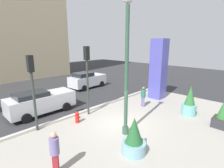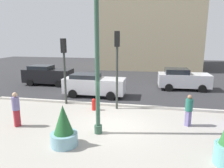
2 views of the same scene
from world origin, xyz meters
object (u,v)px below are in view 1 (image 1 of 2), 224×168
(car_curb_east, at_px, (87,80))
(art_pillar_blue, at_px, (158,69))
(lamp_post, at_px, (126,73))
(car_far_lane, at_px, (41,102))
(potted_plant_curbside, at_px, (190,103))
(potted_plant_mid_plaza, at_px, (134,139))
(fire_hydrant, at_px, (77,117))
(pedestrian_on_sidewalk, at_px, (55,151))
(potted_plant_near_right, at_px, (222,116))
(traffic_light_far_side, at_px, (87,70))
(pedestrian_crossing, at_px, (143,96))
(traffic_light_corner, at_px, (32,81))

(car_curb_east, bearing_deg, art_pillar_blue, -74.06)
(lamp_post, relative_size, car_far_lane, 1.53)
(art_pillar_blue, xyz_separation_m, potted_plant_curbside, (-1.96, -3.64, -1.78))
(lamp_post, bearing_deg, potted_plant_mid_plaza, -127.98)
(fire_hydrant, distance_m, pedestrian_on_sidewalk, 4.43)
(potted_plant_near_right, relative_size, pedestrian_on_sidewalk, 0.97)
(art_pillar_blue, relative_size, traffic_light_far_side, 1.12)
(car_curb_east, height_order, pedestrian_crossing, car_curb_east)
(potted_plant_mid_plaza, bearing_deg, potted_plant_curbside, -1.30)
(fire_hydrant, xyz_separation_m, car_far_lane, (-0.90, 3.14, 0.51))
(potted_plant_near_right, relative_size, car_far_lane, 0.38)
(pedestrian_on_sidewalk, bearing_deg, car_far_lane, 70.43)
(traffic_light_corner, xyz_separation_m, traffic_light_far_side, (3.52, -0.32, 0.27))
(potted_plant_near_right, distance_m, pedestrian_on_sidewalk, 9.53)
(traffic_light_far_side, distance_m, pedestrian_crossing, 4.98)
(car_curb_east, bearing_deg, traffic_light_corner, -144.68)
(fire_hydrant, height_order, traffic_light_far_side, traffic_light_far_side)
(art_pillar_blue, relative_size, car_far_lane, 1.16)
(art_pillar_blue, bearing_deg, traffic_light_corner, 170.00)
(car_curb_east, bearing_deg, fire_hydrant, -131.95)
(potted_plant_near_right, bearing_deg, fire_hydrant, 130.22)
(potted_plant_mid_plaza, bearing_deg, art_pillar_blue, 23.16)
(fire_hydrant, distance_m, pedestrian_crossing, 5.51)
(potted_plant_near_right, bearing_deg, potted_plant_mid_plaza, 158.30)
(potted_plant_curbside, relative_size, car_far_lane, 0.46)
(car_far_lane, bearing_deg, pedestrian_on_sidewalk, -109.57)
(art_pillar_blue, bearing_deg, pedestrian_crossing, -172.08)
(traffic_light_corner, bearing_deg, car_curb_east, 35.32)
(lamp_post, bearing_deg, car_far_lane, 107.70)
(traffic_light_corner, height_order, car_curb_east, traffic_light_corner)
(lamp_post, xyz_separation_m, traffic_light_corner, (-3.27, 3.93, -0.50))
(art_pillar_blue, relative_size, potted_plant_near_right, 3.09)
(potted_plant_curbside, bearing_deg, car_far_lane, 132.56)
(car_far_lane, height_order, car_curb_east, car_curb_east)
(art_pillar_blue, relative_size, pedestrian_on_sidewalk, 3.01)
(traffic_light_corner, distance_m, traffic_light_far_side, 3.55)
(potted_plant_mid_plaza, distance_m, traffic_light_far_side, 5.74)
(fire_hydrant, bearing_deg, pedestrian_on_sidewalk, -135.27)
(lamp_post, bearing_deg, pedestrian_on_sidewalk, -179.67)
(fire_hydrant, bearing_deg, traffic_light_corner, 158.40)
(lamp_post, xyz_separation_m, potted_plant_near_right, (4.61, -3.66, -2.73))
(traffic_light_far_side, xyz_separation_m, car_curb_east, (4.66, 6.12, -2.31))
(art_pillar_blue, bearing_deg, pedestrian_on_sidewalk, -169.32)
(potted_plant_curbside, relative_size, traffic_light_far_side, 0.44)
(lamp_post, bearing_deg, fire_hydrant, 109.39)
(potted_plant_curbside, relative_size, fire_hydrant, 2.81)
(lamp_post, relative_size, potted_plant_near_right, 4.07)
(potted_plant_curbside, distance_m, pedestrian_crossing, 3.36)
(potted_plant_mid_plaza, relative_size, traffic_light_corner, 0.41)
(car_curb_east, bearing_deg, traffic_light_far_side, -127.33)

